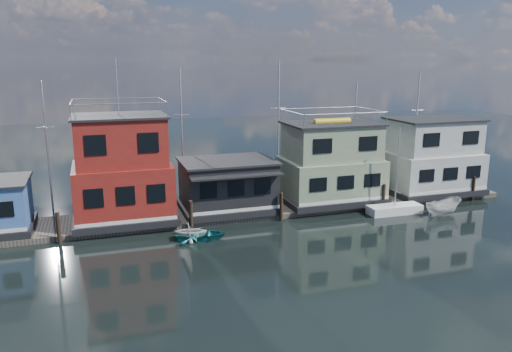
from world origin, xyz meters
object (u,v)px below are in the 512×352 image
object	(u,v)px
houseboat_red	(122,171)
houseboat_dark	(228,185)
dinghy_white	(190,231)
day_sailer	(395,209)
motorboat	(443,207)
dinghy_teal	(201,234)
houseboat_green	(331,164)
houseboat_white	(431,157)

from	to	relation	value
houseboat_red	houseboat_dark	world-z (taller)	houseboat_red
houseboat_dark	dinghy_white	bearing A→B (deg)	-130.12
houseboat_red	day_sailer	bearing A→B (deg)	-10.61
houseboat_red	motorboat	world-z (taller)	houseboat_red
dinghy_white	houseboat_dark	bearing A→B (deg)	-24.55
dinghy_white	dinghy_teal	world-z (taller)	dinghy_white
houseboat_green	motorboat	xyz separation A→B (m)	(7.26, -5.54, -2.88)
houseboat_red	houseboat_green	bearing A→B (deg)	0.00
dinghy_white	motorboat	size ratio (longest dim) A/B	0.66
houseboat_green	dinghy_teal	xyz separation A→B (m)	(-12.27, -4.97, -3.18)
houseboat_green	houseboat_red	bearing A→B (deg)	-180.00
motorboat	houseboat_red	bearing A→B (deg)	70.07
dinghy_white	day_sailer	bearing A→B (deg)	-71.72
houseboat_white	dinghy_teal	distance (m)	23.03
houseboat_white	day_sailer	bearing A→B (deg)	-147.44
motorboat	dinghy_teal	size ratio (longest dim) A/B	0.98
houseboat_white	motorboat	world-z (taller)	houseboat_white
houseboat_white	dinghy_white	size ratio (longest dim) A/B	3.63
houseboat_red	houseboat_green	distance (m)	17.01
houseboat_dark	dinghy_white	size ratio (longest dim) A/B	3.20
dinghy_teal	day_sailer	bearing A→B (deg)	-71.06
day_sailer	houseboat_dark	bearing A→B (deg)	164.19
houseboat_dark	day_sailer	world-z (taller)	day_sailer
dinghy_white	houseboat_red	bearing A→B (deg)	56.26
houseboat_dark	houseboat_green	distance (m)	9.07
dinghy_white	motorboat	world-z (taller)	motorboat
houseboat_dark	day_sailer	distance (m)	13.60
houseboat_red	dinghy_teal	xyz separation A→B (m)	(4.73, -4.97, -3.74)
day_sailer	dinghy_teal	world-z (taller)	day_sailer
houseboat_red	houseboat_dark	size ratio (longest dim) A/B	1.60
motorboat	day_sailer	world-z (taller)	day_sailer
motorboat	dinghy_white	bearing A→B (deg)	80.58
day_sailer	dinghy_teal	bearing A→B (deg)	-175.23
houseboat_white	motorboat	distance (m)	6.81
houseboat_green	motorboat	bearing A→B (deg)	-37.36
houseboat_green	houseboat_white	bearing A→B (deg)	-0.00
houseboat_dark	dinghy_white	world-z (taller)	houseboat_dark
houseboat_red	dinghy_white	distance (m)	7.13
houseboat_dark	houseboat_white	size ratio (longest dim) A/B	0.88
motorboat	dinghy_teal	world-z (taller)	motorboat
motorboat	day_sailer	distance (m)	3.76
houseboat_dark	day_sailer	xyz separation A→B (m)	(12.87, -3.89, -2.00)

